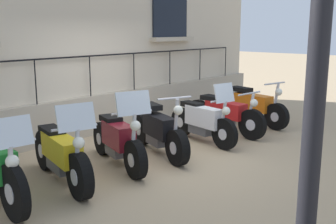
{
  "coord_description": "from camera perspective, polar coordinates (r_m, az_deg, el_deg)",
  "views": [
    {
      "loc": [
        4.88,
        -5.3,
        2.26
      ],
      "look_at": [
        0.18,
        0.0,
        0.8
      ],
      "focal_mm": 43.73,
      "sensor_mm": 36.0,
      "label": 1
    }
  ],
  "objects": [
    {
      "name": "ground_plane",
      "position": [
        7.55,
        -1.02,
        -5.77
      ],
      "size": [
        60.0,
        60.0,
        0.0
      ],
      "primitive_type": "plane",
      "color": "tan"
    },
    {
      "name": "motorcycle_white",
      "position": [
        8.17,
        4.9,
        -1.3
      ],
      "size": [
        1.86,
        0.67,
        1.26
      ],
      "color": "black",
      "rests_on": "ground_plane"
    },
    {
      "name": "lamppost",
      "position": [
        2.04,
        20.36,
        9.57
      ],
      "size": [
        0.3,
        0.3,
        4.17
      ],
      "color": "black",
      "rests_on": "ground_plane"
    },
    {
      "name": "motorcycle_maroon",
      "position": [
        6.81,
        -6.94,
        -4.03
      ],
      "size": [
        1.94,
        0.9,
        1.34
      ],
      "color": "black",
      "rests_on": "ground_plane"
    },
    {
      "name": "motorcycle_orange",
      "position": [
        9.95,
        11.55,
        0.79
      ],
      "size": [
        2.12,
        0.81,
        1.07
      ],
      "color": "black",
      "rests_on": "ground_plane"
    },
    {
      "name": "motorcycle_yellow",
      "position": [
        6.22,
        -14.65,
        -5.86
      ],
      "size": [
        2.05,
        0.83,
        1.3
      ],
      "color": "black",
      "rests_on": "ground_plane"
    },
    {
      "name": "motorcycle_red",
      "position": [
        8.95,
        7.85,
        -0.27
      ],
      "size": [
        2.15,
        0.71,
        0.97
      ],
      "color": "black",
      "rests_on": "ground_plane"
    },
    {
      "name": "motorcycle_black",
      "position": [
        7.4,
        -1.3,
        -2.8
      ],
      "size": [
        1.95,
        0.94,
        1.14
      ],
      "color": "black",
      "rests_on": "ground_plane"
    }
  ]
}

